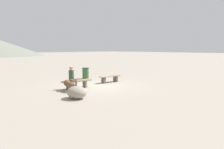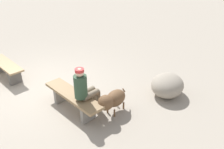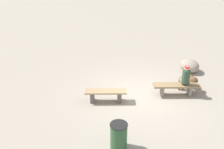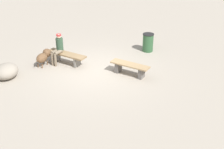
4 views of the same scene
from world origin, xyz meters
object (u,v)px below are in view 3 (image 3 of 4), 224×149
(seated_person, at_px, (185,78))
(boulder, at_px, (189,66))
(bench_right, at_px, (176,87))
(dog, at_px, (191,79))
(bench_left, at_px, (106,94))
(trash_bin, at_px, (119,136))

(seated_person, relative_size, boulder, 1.30)
(bench_right, bearing_deg, dog, 37.86)
(bench_left, relative_size, boulder, 1.64)
(dog, bearing_deg, seated_person, -49.33)
(seated_person, height_order, trash_bin, seated_person)
(dog, bearing_deg, bench_right, -60.29)
(seated_person, xyz_separation_m, dog, (0.47, 0.42, -0.33))
(dog, bearing_deg, trash_bin, -49.09)
(bench_left, height_order, bench_right, bench_right)
(bench_left, relative_size, bench_right, 0.87)
(bench_left, height_order, trash_bin, trash_bin)
(bench_right, distance_m, dog, 0.95)
(bench_right, distance_m, boulder, 2.52)
(seated_person, bearing_deg, dog, 49.41)
(trash_bin, bearing_deg, seated_person, 42.13)
(bench_left, distance_m, trash_bin, 2.62)
(bench_right, xyz_separation_m, trash_bin, (-2.75, -2.73, 0.07))
(bench_left, bearing_deg, boulder, 33.98)
(trash_bin, bearing_deg, dog, 42.10)
(dog, relative_size, trash_bin, 1.13)
(trash_bin, relative_size, boulder, 0.86)
(seated_person, distance_m, boulder, 2.32)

